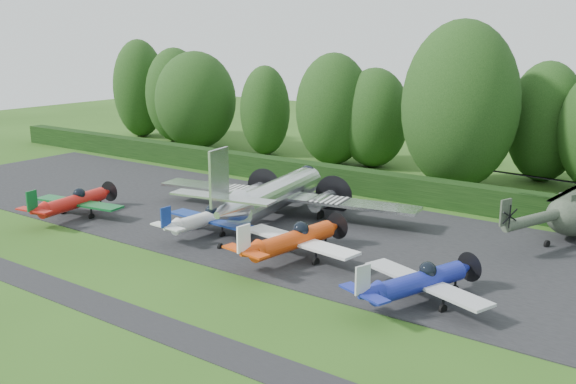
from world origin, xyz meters
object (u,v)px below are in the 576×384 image
Objects in this scene: transport_plane at (274,194)px; light_plane_orange at (293,240)px; light_plane_red at (73,202)px; light_plane_blue at (418,282)px; light_plane_white at (206,219)px.

light_plane_orange is at bearing -36.44° from transport_plane.
light_plane_orange is at bearing 14.33° from light_plane_red.
transport_plane is at bearing 126.21° from light_plane_orange.
transport_plane is 8.76m from light_plane_orange.
transport_plane is at bearing 132.00° from light_plane_blue.
light_plane_red is 0.93× the size of light_plane_orange.
light_plane_red is 10.61m from light_plane_white.
light_plane_red is 1.00× the size of light_plane_blue.
light_plane_red is 1.08× the size of light_plane_white.
light_plane_white is 0.86× the size of light_plane_orange.
light_plane_orange is at bearing 149.98° from light_plane_blue.
light_plane_white is at bearing 166.39° from light_plane_orange.
light_plane_red is at bearing 160.90° from light_plane_blue.
transport_plane reaches higher than light_plane_white.
light_plane_blue is at bearing -18.79° from transport_plane.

